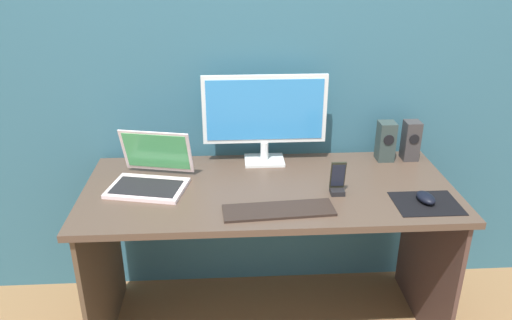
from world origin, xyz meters
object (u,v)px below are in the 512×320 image
(monitor, at_px, (265,115))
(phone_in_dock, at_px, (337,182))
(speaker_near_monitor, at_px, (386,141))
(mouse, at_px, (426,198))
(keyboard_external, at_px, (279,210))
(speaker_right, at_px, (411,140))
(laptop, at_px, (151,175))

(monitor, height_order, phone_in_dock, monitor)
(speaker_near_monitor, xyz_separation_m, phone_in_dock, (-0.29, -0.32, -0.04))
(mouse, bearing_deg, speaker_near_monitor, 85.96)
(keyboard_external, relative_size, mouse, 4.21)
(speaker_right, distance_m, laptop, 1.18)
(keyboard_external, bearing_deg, speaker_near_monitor, 36.31)
(speaker_right, xyz_separation_m, speaker_near_monitor, (-0.12, -0.00, -0.00))
(speaker_near_monitor, bearing_deg, keyboard_external, -139.75)
(speaker_near_monitor, xyz_separation_m, mouse, (0.04, -0.42, -0.07))
(speaker_near_monitor, bearing_deg, mouse, -84.43)
(speaker_near_monitor, height_order, phone_in_dock, speaker_near_monitor)
(speaker_near_monitor, xyz_separation_m, laptop, (-1.05, -0.20, -0.05))
(speaker_near_monitor, height_order, mouse, speaker_near_monitor)
(monitor, height_order, laptop, monitor)
(monitor, height_order, speaker_near_monitor, monitor)
(monitor, relative_size, mouse, 5.52)
(speaker_near_monitor, bearing_deg, speaker_right, 0.01)
(laptop, distance_m, mouse, 1.11)
(monitor, xyz_separation_m, phone_in_dock, (0.27, -0.33, -0.18))
(speaker_right, relative_size, speaker_near_monitor, 1.01)
(keyboard_external, distance_m, mouse, 0.58)
(phone_in_dock, bearing_deg, speaker_right, 38.44)
(monitor, bearing_deg, laptop, -157.02)
(monitor, height_order, speaker_right, monitor)
(speaker_near_monitor, relative_size, keyboard_external, 0.43)
(monitor, xyz_separation_m, laptop, (-0.49, -0.21, -0.18))
(laptop, xyz_separation_m, mouse, (1.09, -0.22, -0.02))
(keyboard_external, bearing_deg, monitor, 88.25)
(monitor, distance_m, keyboard_external, 0.51)
(monitor, distance_m, mouse, 0.76)
(monitor, relative_size, speaker_right, 3.00)
(speaker_right, height_order, laptop, laptop)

